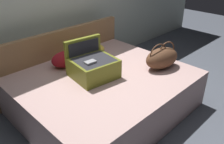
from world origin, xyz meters
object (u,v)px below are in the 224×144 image
at_px(pillow_near_headboard, 93,51).
at_px(bed, 105,93).
at_px(duffel_bag, 162,58).
at_px(pillow_center_head, 66,59).
at_px(hard_case_large, 93,66).

bearing_deg(pillow_near_headboard, bed, -117.58).
distance_m(duffel_bag, pillow_center_head, 1.26).
bearing_deg(hard_case_large, bed, -33.73).
bearing_deg(bed, pillow_near_headboard, 62.42).
distance_m(pillow_near_headboard, pillow_center_head, 0.49).
relative_size(bed, hard_case_large, 3.71).
xyz_separation_m(pillow_near_headboard, pillow_center_head, (-0.49, -0.02, 0.03)).
distance_m(bed, pillow_near_headboard, 0.73).
bearing_deg(hard_case_large, pillow_near_headboard, 56.91).
bearing_deg(duffel_bag, hard_case_large, 150.04).
bearing_deg(bed, duffel_bag, -27.98).
height_order(hard_case_large, pillow_center_head, hard_case_large).
bearing_deg(duffel_bag, pillow_near_headboard, 112.20).
distance_m(hard_case_large, pillow_center_head, 0.47).
bearing_deg(duffel_bag, bed, 152.02).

